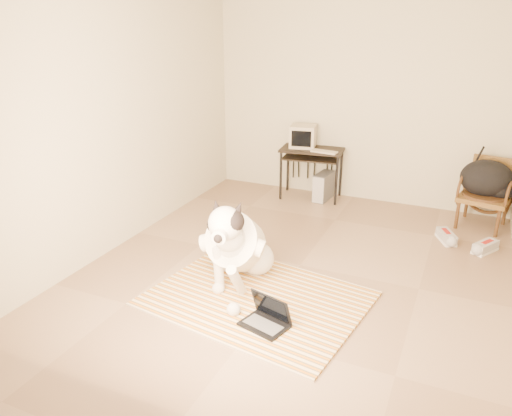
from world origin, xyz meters
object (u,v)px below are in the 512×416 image
Objects in this scene: dog at (236,245)px; backpack at (489,180)px; crt_monitor at (303,136)px; pc_tower at (323,186)px; computer_desk at (312,156)px; laptop at (267,318)px; rattan_chair at (486,193)px.

dog reaches higher than backpack.
crt_monitor is 2.39m from backpack.
dog is 2.55m from pc_tower.
computer_desk reaches higher than pc_tower.
backpack is at bearing 62.51° from laptop.
pc_tower is (0.34, -0.06, -0.66)m from crt_monitor.
rattan_chair is (2.36, -0.15, -0.44)m from crt_monitor.
laptop is at bearing -81.55° from pc_tower.
backpack is at bearing 49.11° from dog.
laptop is 0.67× the size of backpack.
crt_monitor is (-0.25, 2.60, 0.46)m from dog.
crt_monitor reaches higher than dog.
computer_desk is at bearing 177.61° from backpack.
pc_tower is at bearing 87.99° from dog.
backpack is (2.37, -0.15, -0.27)m from crt_monitor.
computer_desk is 0.30m from crt_monitor.
dog is at bearing -87.73° from computer_desk.
pc_tower is at bearing 177.35° from rattan_chair.
crt_monitor is at bearing 104.22° from laptop.
dog is 3.30× the size of crt_monitor.
rattan_chair is 1.27× the size of backpack.
pc_tower is (-0.46, 3.10, 0.10)m from laptop.
computer_desk reaches higher than laptop.
crt_monitor is at bearing 176.34° from rattan_chair.
rattan_chair reaches higher than backpack.
computer_desk is 2.11× the size of pc_tower.
dog reaches higher than rattan_chair.
rattan_chair reaches higher than computer_desk.
rattan_chair is at bearing -3.66° from crt_monitor.
computer_desk is at bearing 177.56° from rattan_chair.
dog is at bearing -130.74° from rattan_chair.
computer_desk is (-0.65, 3.11, 0.51)m from laptop.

